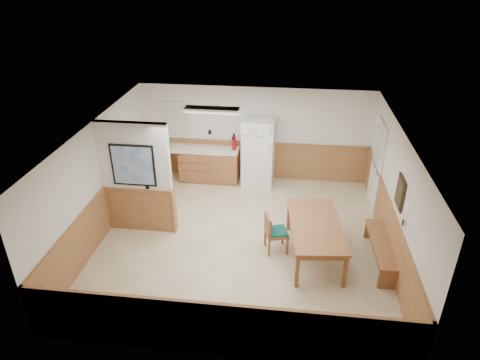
# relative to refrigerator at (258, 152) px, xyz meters

# --- Properties ---
(ground) EXTENTS (6.00, 6.00, 0.00)m
(ground) POSITION_rel_refrigerator_xyz_m (-0.13, -2.63, -0.90)
(ground) COLOR beige
(ground) RESTS_ON ground
(ceiling) EXTENTS (6.00, 6.00, 0.02)m
(ceiling) POSITION_rel_refrigerator_xyz_m (-0.13, -2.63, 1.60)
(ceiling) COLOR white
(ceiling) RESTS_ON back_wall
(back_wall) EXTENTS (6.00, 0.02, 2.50)m
(back_wall) POSITION_rel_refrigerator_xyz_m (-0.13, 0.37, 0.35)
(back_wall) COLOR white
(back_wall) RESTS_ON ground
(right_wall) EXTENTS (0.02, 6.00, 2.50)m
(right_wall) POSITION_rel_refrigerator_xyz_m (2.87, -2.63, 0.35)
(right_wall) COLOR white
(right_wall) RESTS_ON ground
(left_wall) EXTENTS (0.02, 6.00, 2.50)m
(left_wall) POSITION_rel_refrigerator_xyz_m (-3.13, -2.63, 0.35)
(left_wall) COLOR white
(left_wall) RESTS_ON ground
(wainscot_back) EXTENTS (6.00, 0.04, 1.00)m
(wainscot_back) POSITION_rel_refrigerator_xyz_m (-0.13, 0.35, -0.40)
(wainscot_back) COLOR #A67242
(wainscot_back) RESTS_ON ground
(wainscot_right) EXTENTS (0.04, 6.00, 1.00)m
(wainscot_right) POSITION_rel_refrigerator_xyz_m (2.85, -2.63, -0.40)
(wainscot_right) COLOR #A67242
(wainscot_right) RESTS_ON ground
(wainscot_left) EXTENTS (0.04, 6.00, 1.00)m
(wainscot_left) POSITION_rel_refrigerator_xyz_m (-3.11, -2.63, -0.40)
(wainscot_left) COLOR #A67242
(wainscot_left) RESTS_ON ground
(partition_wall) EXTENTS (1.50, 0.20, 2.50)m
(partition_wall) POSITION_rel_refrigerator_xyz_m (-2.38, -2.43, 0.33)
(partition_wall) COLOR white
(partition_wall) RESTS_ON ground
(kitchen_counter) EXTENTS (2.20, 0.61, 1.00)m
(kitchen_counter) POSITION_rel_refrigerator_xyz_m (-1.33, 0.05, -0.44)
(kitchen_counter) COLOR #A9663C
(kitchen_counter) RESTS_ON ground
(exterior_door) EXTENTS (0.07, 1.02, 2.15)m
(exterior_door) POSITION_rel_refrigerator_xyz_m (2.84, -0.73, 0.15)
(exterior_door) COLOR white
(exterior_door) RESTS_ON ground
(kitchen_window) EXTENTS (0.80, 0.04, 1.00)m
(kitchen_window) POSITION_rel_refrigerator_xyz_m (-2.23, 0.35, 0.65)
(kitchen_window) COLOR white
(kitchen_window) RESTS_ON back_wall
(wall_painting) EXTENTS (0.04, 0.50, 0.60)m
(wall_painting) POSITION_rel_refrigerator_xyz_m (2.84, -2.93, 0.65)
(wall_painting) COLOR #312013
(wall_painting) RESTS_ON right_wall
(fluorescent_fixture) EXTENTS (1.20, 0.30, 0.09)m
(fluorescent_fixture) POSITION_rel_refrigerator_xyz_m (-0.93, -1.33, 1.54)
(fluorescent_fixture) COLOR white
(fluorescent_fixture) RESTS_ON ceiling
(refrigerator) EXTENTS (0.84, 0.75, 1.80)m
(refrigerator) POSITION_rel_refrigerator_xyz_m (0.00, 0.00, 0.00)
(refrigerator) COLOR white
(refrigerator) RESTS_ON ground
(dining_table) EXTENTS (1.18, 2.06, 0.75)m
(dining_table) POSITION_rel_refrigerator_xyz_m (1.38, -2.96, -0.24)
(dining_table) COLOR #A2623B
(dining_table) RESTS_ON ground
(dining_bench) EXTENTS (0.40, 1.69, 0.45)m
(dining_bench) POSITION_rel_refrigerator_xyz_m (2.67, -2.99, -0.56)
(dining_bench) COLOR #A2623B
(dining_bench) RESTS_ON ground
(dining_chair) EXTENTS (0.69, 0.56, 0.85)m
(dining_chair) POSITION_rel_refrigerator_xyz_m (0.53, -2.89, -0.41)
(dining_chair) COLOR #A2623B
(dining_chair) RESTS_ON ground
(fire_extinguisher) EXTENTS (0.15, 0.15, 0.45)m
(fire_extinguisher) POSITION_rel_refrigerator_xyz_m (-0.65, 0.09, 0.19)
(fire_extinguisher) COLOR #B80917
(fire_extinguisher) RESTS_ON kitchen_counter
(soap_bottle) EXTENTS (0.10, 0.10, 0.24)m
(soap_bottle) POSITION_rel_refrigerator_xyz_m (-2.38, 0.08, 0.12)
(soap_bottle) COLOR #198D32
(soap_bottle) RESTS_ON kitchen_counter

